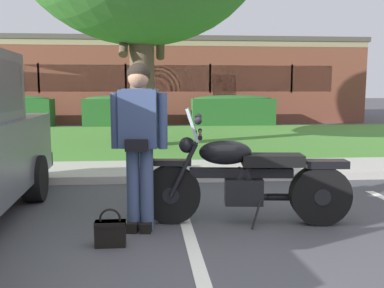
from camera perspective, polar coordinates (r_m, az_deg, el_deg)
name	(u,v)px	position (r m, az deg, el deg)	size (l,w,h in m)	color
ground_plane	(205,268)	(3.55, 1.81, -16.52)	(140.00, 140.00, 0.00)	#424247
curb_strip	(182,178)	(6.64, -1.38, -4.63)	(60.00, 0.20, 0.12)	#B7B2A8
concrete_walk	(179,169)	(7.48, -1.76, -3.43)	(60.00, 1.50, 0.08)	#B7B2A8
grass_lawn	(171,139)	(12.26, -2.93, 0.74)	(60.00, 8.18, 0.06)	#478433
stall_stripe_1	(196,258)	(3.73, 0.56, -15.26)	(0.12, 4.40, 0.01)	silver
motorcycle	(253,179)	(4.55, 8.29, -4.76)	(2.24, 0.82, 1.26)	black
rider_person	(139,135)	(4.25, -7.19, 1.29)	(0.57, 0.33, 1.70)	black
handbag	(110,231)	(4.02, -11.03, -11.53)	(0.28, 0.13, 0.36)	black
hedge_left	(12,111)	(17.46, -23.29, 4.16)	(3.04, 0.90, 1.24)	#235623
hedge_center_left	(125,110)	(16.60, -9.13, 4.53)	(3.15, 0.90, 1.24)	#235623
hedge_center_right	(233,110)	(16.82, 5.58, 4.63)	(3.28, 0.90, 1.24)	#235623
brick_building	(132,82)	(22.12, -8.15, 8.34)	(20.93, 8.79, 3.70)	brown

